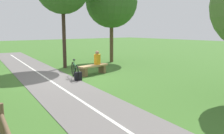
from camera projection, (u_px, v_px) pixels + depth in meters
The scene contains 8 objects.
ground_plane at pixel (69, 77), 11.05m from camera, with size 80.00×80.00×0.00m, color #3D6B28.
paved_path at pixel (85, 103), 7.02m from camera, with size 2.34×36.00×0.02m, color #66605E.
path_centre_line at pixel (85, 103), 7.01m from camera, with size 0.10×32.00×0.00m, color silver.
bench at pixel (93, 68), 11.52m from camera, with size 1.73×0.73×0.49m.
person_seated at pixel (97, 59), 11.65m from camera, with size 0.39×0.39×0.70m.
bicycle at pixel (75, 70), 10.62m from camera, with size 0.60×1.67×0.88m.
backpack at pixel (78, 76), 10.19m from camera, with size 0.35×0.30×0.38m.
tree_near_bench at pixel (111, 2), 15.45m from camera, with size 3.49×3.49×5.84m.
Camera 1 is at (4.99, 9.84, 2.24)m, focal length 36.77 mm.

